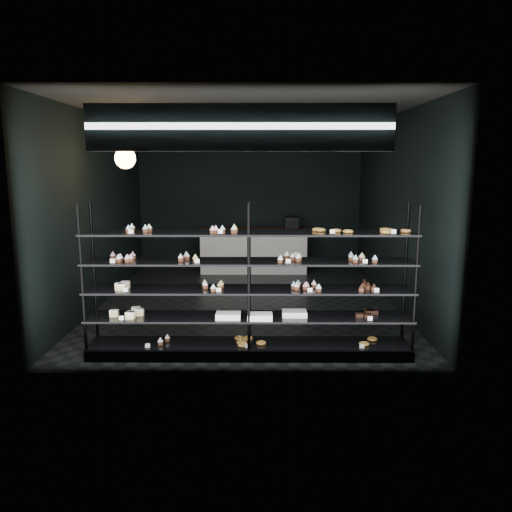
% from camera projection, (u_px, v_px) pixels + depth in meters
% --- Properties ---
extents(room, '(5.01, 6.01, 3.20)m').
position_uv_depth(room, '(247.00, 210.00, 8.39)').
color(room, black).
rests_on(room, ground).
extents(display_shelf, '(4.00, 0.50, 1.91)m').
position_uv_depth(display_shelf, '(247.00, 307.00, 6.16)').
color(display_shelf, black).
rests_on(display_shelf, room).
extents(signage, '(3.30, 0.05, 0.50)m').
position_uv_depth(signage, '(240.00, 127.00, 5.30)').
color(signage, '#0B183A').
rests_on(signage, room).
extents(pendant_lamp, '(0.30, 0.30, 0.88)m').
position_uv_depth(pendant_lamp, '(125.00, 158.00, 7.25)').
color(pendant_lamp, black).
rests_on(pendant_lamp, room).
extents(service_counter, '(2.40, 0.65, 1.23)m').
position_uv_depth(service_counter, '(254.00, 250.00, 11.05)').
color(service_counter, silver).
rests_on(service_counter, room).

